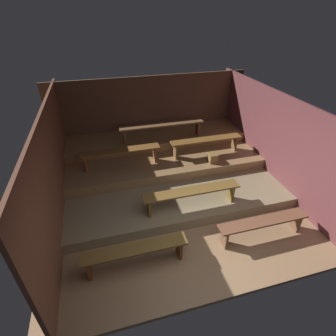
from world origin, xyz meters
name	(u,v)px	position (x,y,z in m)	size (l,w,h in m)	color
ground	(174,193)	(0.00, 2.47, -0.04)	(5.92, 5.74, 0.08)	#92704E
wall_back	(151,114)	(0.00, 4.97, 1.14)	(5.92, 0.06, 2.28)	brown
wall_left	(54,169)	(-2.59, 2.47, 1.14)	(0.06, 5.74, 2.28)	brown
wall_right	(274,139)	(2.59, 2.47, 1.14)	(0.06, 5.74, 2.28)	brown
platform_lower	(168,175)	(0.00, 3.06, 0.12)	(5.12, 3.76, 0.24)	#877757
platform_middle	(161,155)	(0.00, 3.75, 0.37)	(5.12, 2.39, 0.24)	olive
platform_upper	(156,139)	(0.00, 4.34, 0.61)	(5.12, 1.20, 0.24)	#9B7044
bench_floor_left	(135,252)	(-1.26, 0.61, 0.36)	(1.85, 0.29, 0.45)	brown
bench_floor_right	(263,224)	(1.26, 0.61, 0.36)	(1.85, 0.29, 0.45)	brown
bench_lower_center	(192,193)	(0.12, 1.59, 0.61)	(2.11, 0.29, 0.45)	brown
bench_middle_left	(121,153)	(-1.15, 3.31, 0.85)	(1.97, 0.29, 0.45)	brown
bench_middle_right	(206,142)	(1.15, 3.31, 0.85)	(1.97, 0.29, 0.45)	brown
bench_upper_center	(162,126)	(0.11, 4.06, 1.10)	(2.38, 0.29, 0.45)	brown
wooden_crate_middle	(213,158)	(1.17, 2.86, 0.60)	(0.23, 0.23, 0.23)	olive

